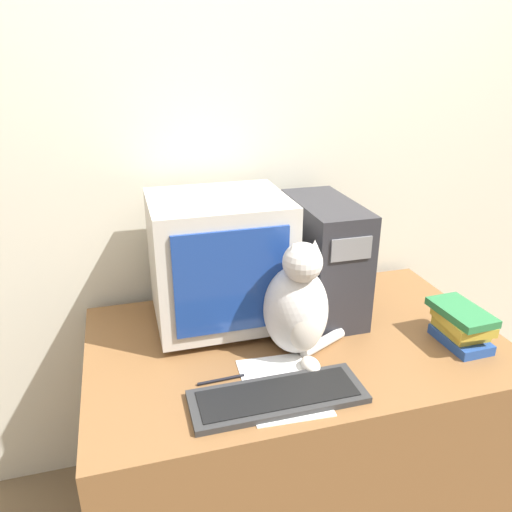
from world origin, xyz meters
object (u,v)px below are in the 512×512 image
Objects in this scene: keyboard at (278,396)px; pen at (221,380)px; computer_tower at (324,258)px; cat at (298,307)px; crt_monitor at (220,261)px; book_stack at (461,325)px.

keyboard is 3.48× the size of pen.
computer_tower reaches higher than cat.
crt_monitor reaches higher than pen.
computer_tower is 0.49m from book_stack.
book_stack is (0.71, -0.34, -0.17)m from crt_monitor.
crt_monitor is 0.40m from pen.
book_stack is (0.65, 0.11, 0.05)m from keyboard.
computer_tower is (0.37, -0.01, -0.03)m from crt_monitor.
crt_monitor is 3.25× the size of pen.
computer_tower is 1.07× the size of cat.
cat reaches higher than book_stack.
crt_monitor is at bearing 97.47° from keyboard.
keyboard is (-0.31, -0.44, -0.19)m from computer_tower.
crt_monitor is 1.18× the size of cat.
cat is (0.19, -0.24, -0.07)m from crt_monitor.
crt_monitor reaches higher than book_stack.
keyboard is 0.66m from book_stack.
cat is 0.31m from pen.
cat is (0.13, 0.21, 0.15)m from keyboard.
book_stack is (0.52, -0.10, -0.09)m from cat.
crt_monitor is at bearing 154.49° from book_stack.
computer_tower is at bearing 36.13° from pen.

